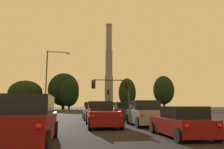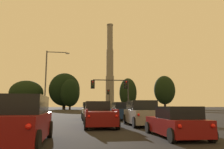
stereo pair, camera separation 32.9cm
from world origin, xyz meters
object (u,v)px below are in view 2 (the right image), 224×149
at_px(hatchback_right_lane_third, 176,123).
at_px(smokestack, 110,74).
at_px(pickup_truck_center_lane_second, 99,115).
at_px(street_lamp, 49,76).
at_px(suv_left_lane_third, 19,121).
at_px(suv_right_lane_front, 122,111).
at_px(suv_center_lane_front, 91,111).
at_px(traffic_light_far_right, 109,97).
at_px(traffic_light_overhead_right, 115,88).
at_px(suv_right_lane_second, 141,113).

height_order(hatchback_right_lane_third, smokestack, smokestack).
relative_size(pickup_truck_center_lane_second, smokestack, 0.11).
xyz_separation_m(hatchback_right_lane_third, street_lamp, (-9.24, 22.40, 5.13)).
bearing_deg(suv_left_lane_third, street_lamp, 93.54).
distance_m(suv_right_lane_front, smokestack, 108.18).
relative_size(hatchback_right_lane_third, suv_center_lane_front, 0.83).
bearing_deg(street_lamp, hatchback_right_lane_third, -67.57).
bearing_deg(street_lamp, traffic_light_far_right, 63.39).
distance_m(hatchback_right_lane_third, street_lamp, 24.77).
bearing_deg(hatchback_right_lane_third, traffic_light_overhead_right, 89.55).
relative_size(hatchback_right_lane_third, smokestack, 0.08).
relative_size(suv_right_lane_second, suv_left_lane_third, 1.00).
height_order(traffic_light_far_right, traffic_light_overhead_right, traffic_light_far_right).
bearing_deg(street_lamp, pickup_truck_center_lane_second, -69.63).
bearing_deg(suv_right_lane_front, street_lamp, 135.37).
distance_m(traffic_light_far_right, smokestack, 76.32).
relative_size(suv_right_lane_front, smokestack, 0.09).
xyz_separation_m(traffic_light_far_right, smokestack, (9.49, 73.88, 16.60)).
bearing_deg(traffic_light_far_right, suv_right_lane_front, -94.36).
xyz_separation_m(suv_center_lane_front, suv_left_lane_third, (-3.34, -15.43, 0.00)).
relative_size(suv_right_lane_second, traffic_light_overhead_right, 0.87).
height_order(suv_right_lane_second, suv_left_lane_third, same).
distance_m(suv_right_lane_front, traffic_light_far_right, 32.08).
xyz_separation_m(suv_right_lane_second, smokestack, (11.71, 112.97, 19.43)).
relative_size(suv_center_lane_front, suv_right_lane_second, 1.00).
relative_size(pickup_truck_center_lane_second, suv_left_lane_third, 1.11).
distance_m(street_lamp, smokestack, 100.18).
bearing_deg(suv_center_lane_front, traffic_light_far_right, 78.08).
relative_size(pickup_truck_center_lane_second, suv_center_lane_front, 1.11).
bearing_deg(traffic_light_overhead_right, suv_right_lane_second, -91.12).
height_order(hatchback_right_lane_third, suv_center_lane_front, suv_center_lane_front).
height_order(pickup_truck_center_lane_second, suv_right_lane_front, suv_right_lane_front).
bearing_deg(suv_center_lane_front, suv_right_lane_front, -14.06).
bearing_deg(traffic_light_overhead_right, suv_right_lane_front, -93.66).
bearing_deg(suv_right_lane_front, traffic_light_overhead_right, 86.06).
xyz_separation_m(suv_right_lane_front, street_lamp, (-9.09, 8.88, 4.89)).
xyz_separation_m(suv_center_lane_front, street_lamp, (-5.84, 8.16, 4.89)).
bearing_deg(street_lamp, suv_right_lane_front, -44.35).
relative_size(suv_center_lane_front, suv_left_lane_third, 0.99).
relative_size(traffic_light_overhead_right, smokestack, 0.11).
bearing_deg(traffic_light_far_right, smokestack, 82.68).
bearing_deg(smokestack, suv_right_lane_front, -96.43).
bearing_deg(street_lamp, suv_right_lane_second, -60.01).
xyz_separation_m(traffic_light_overhead_right, street_lamp, (-9.59, 1.03, 1.73)).
height_order(suv_center_lane_front, suv_right_lane_second, same).
bearing_deg(suv_center_lane_front, smokestack, 80.19).
distance_m(pickup_truck_center_lane_second, suv_right_lane_front, 8.00).
relative_size(suv_left_lane_third, traffic_light_far_right, 0.88).
bearing_deg(hatchback_right_lane_third, pickup_truck_center_lane_second, 118.09).
xyz_separation_m(traffic_light_overhead_right, smokestack, (11.41, 97.90, 16.26)).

